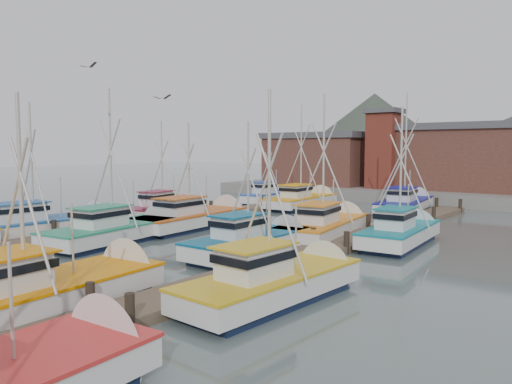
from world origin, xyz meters
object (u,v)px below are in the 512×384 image
Objects in this scene: boat_4 at (122,230)px; boat_8 at (197,218)px; boat_1 at (47,292)px; lookout_tower at (384,148)px; boat_12 at (305,200)px.

boat_4 is 0.96× the size of boat_8.
boat_1 is at bearing -66.15° from boat_8.
lookout_tower is 13.01m from boat_12.
boat_1 reaches higher than boat_8.
boat_12 reaches higher than boat_8.
boat_12 is (-2.65, -11.77, -4.86)m from lookout_tower.
boat_8 is at bearing -92.11° from boat_12.
boat_1 is 0.96× the size of boat_12.
boat_4 is at bearing 127.29° from boat_1.
boat_4 is (-8.53, 9.64, 0.01)m from boat_1.
lookout_tower is 0.81× the size of boat_12.
boat_4 reaches higher than boat_1.
lookout_tower is at bearing 78.11° from boat_4.
boat_1 is at bearing -81.61° from lookout_tower.
boat_12 is (-0.39, 21.10, 0.00)m from boat_4.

